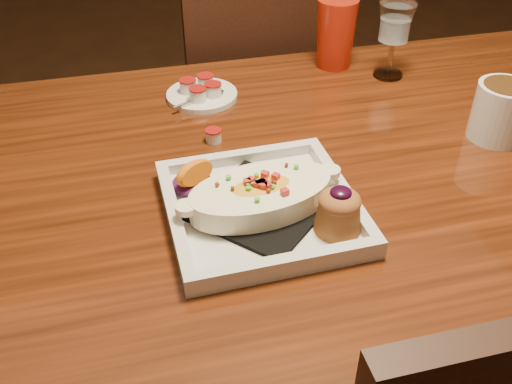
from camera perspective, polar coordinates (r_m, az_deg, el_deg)
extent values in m
cube|color=#67290E|center=(1.00, 8.88, 2.14)|extent=(1.50, 0.90, 0.04)
cylinder|color=black|center=(1.50, -23.19, -5.52)|extent=(0.07, 0.07, 0.71)
cylinder|color=black|center=(1.78, 23.62, 1.76)|extent=(0.07, 0.07, 0.71)
cube|color=black|center=(1.71, -0.60, 7.54)|extent=(0.42, 0.42, 0.04)
cylinder|color=black|center=(2.01, 3.02, 4.86)|extent=(0.04, 0.04, 0.45)
cylinder|color=black|center=(1.95, -6.62, 3.52)|extent=(0.04, 0.04, 0.45)
cylinder|color=black|center=(1.74, 6.21, -0.96)|extent=(0.04, 0.04, 0.45)
cylinder|color=black|center=(1.68, -4.82, -2.72)|extent=(0.04, 0.04, 0.45)
cube|color=black|center=(1.43, 1.19, 12.58)|extent=(0.40, 0.03, 0.46)
cube|color=silver|center=(0.86, 0.49, -1.92)|extent=(0.28, 0.28, 0.01)
cube|color=black|center=(0.85, 0.50, -1.45)|extent=(0.24, 0.24, 0.01)
ellipsoid|color=gold|center=(0.84, 0.50, -0.23)|extent=(0.20, 0.12, 0.04)
ellipsoid|color=#4E1143|center=(0.89, -6.37, 0.86)|extent=(0.06, 0.07, 0.02)
cone|color=#985826|center=(0.81, 8.23, -2.33)|extent=(0.07, 0.07, 0.05)
ellipsoid|color=#985826|center=(0.79, 8.38, -0.93)|extent=(0.06, 0.06, 0.03)
ellipsoid|color=black|center=(0.78, 8.48, -0.07)|extent=(0.03, 0.03, 0.01)
cylinder|color=silver|center=(1.10, 23.26, 7.37)|extent=(0.10, 0.10, 0.10)
cylinder|color=#37220F|center=(1.09, 23.79, 9.29)|extent=(0.08, 0.08, 0.02)
cylinder|color=silver|center=(1.29, 13.03, 11.41)|extent=(0.06, 0.06, 0.01)
cylinder|color=silver|center=(1.28, 13.26, 12.90)|extent=(0.01, 0.01, 0.07)
cone|color=silver|center=(1.25, 13.77, 16.10)|extent=(0.08, 0.08, 0.08)
cylinder|color=silver|center=(1.18, -5.43, 9.62)|extent=(0.14, 0.14, 0.01)
cylinder|color=silver|center=(1.18, -6.82, 10.43)|extent=(0.03, 0.03, 0.02)
cylinder|color=#AB1615|center=(1.17, -6.87, 11.01)|extent=(0.03, 0.03, 0.00)
cylinder|color=silver|center=(1.19, -5.08, 10.92)|extent=(0.03, 0.03, 0.02)
cylinder|color=#AB1615|center=(1.18, -5.11, 11.50)|extent=(0.03, 0.03, 0.00)
cylinder|color=silver|center=(1.16, -4.31, 10.11)|extent=(0.03, 0.03, 0.02)
cylinder|color=#AB1615|center=(1.15, -4.34, 10.70)|extent=(0.03, 0.03, 0.00)
cylinder|color=silver|center=(1.14, -5.83, 9.63)|extent=(0.03, 0.03, 0.02)
cylinder|color=#AB1615|center=(1.13, -5.87, 10.22)|extent=(0.03, 0.03, 0.00)
cylinder|color=silver|center=(1.03, -4.27, 5.60)|extent=(0.03, 0.03, 0.02)
cylinder|color=#AB1615|center=(1.02, -4.30, 6.16)|extent=(0.03, 0.03, 0.00)
cone|color=#B41F0C|center=(1.30, 7.95, 15.44)|extent=(0.09, 0.09, 0.15)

